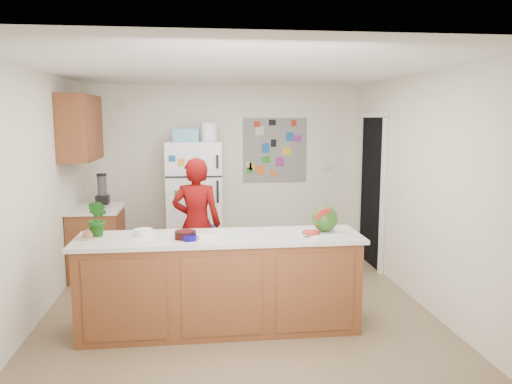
{
  "coord_description": "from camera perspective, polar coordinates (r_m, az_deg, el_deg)",
  "views": [
    {
      "loc": [
        -0.4,
        -5.09,
        2.01
      ],
      "look_at": [
        0.23,
        0.2,
        1.23
      ],
      "focal_mm": 35.0,
      "sensor_mm": 36.0,
      "label": 1
    }
  ],
  "objects": [
    {
      "name": "cutting_board",
      "position": [
        4.85,
        7.23,
        -4.62
      ],
      "size": [
        0.43,
        0.36,
        0.01
      ],
      "primitive_type": "cube",
      "rotation": [
        0.0,
        0.0,
        0.2
      ],
      "color": "white",
      "rests_on": "peninsula_top"
    },
    {
      "name": "plate",
      "position": [
        4.87,
        -18.48,
        -4.91
      ],
      "size": [
        0.3,
        0.3,
        0.02
      ],
      "primitive_type": "cylinder",
      "rotation": [
        0.0,
        0.0,
        -0.23
      ],
      "color": "tan",
      "rests_on": "peninsula_top"
    },
    {
      "name": "ceiling",
      "position": [
        5.13,
        -2.31,
        13.95
      ],
      "size": [
        4.0,
        4.5,
        0.02
      ],
      "primitive_type": "cube",
      "color": "white",
      "rests_on": "wall_back"
    },
    {
      "name": "paper_towel",
      "position": [
        4.67,
        -5.65,
        -5.05
      ],
      "size": [
        0.18,
        0.17,
        0.02
      ],
      "primitive_type": "cube",
      "rotation": [
        0.0,
        0.0,
        0.14
      ],
      "color": "white",
      "rests_on": "peninsula_top"
    },
    {
      "name": "refrigerator",
      "position": [
        7.06,
        -7.07,
        -1.16
      ],
      "size": [
        0.75,
        0.7,
        1.7
      ],
      "primitive_type": "cube",
      "color": "silver",
      "rests_on": "floor"
    },
    {
      "name": "wall_back",
      "position": [
        7.4,
        -3.62,
        2.44
      ],
      "size": [
        4.0,
        0.02,
        2.5
      ],
      "primitive_type": "cube",
      "color": "beige",
      "rests_on": "ground"
    },
    {
      "name": "watermelon_slice",
      "position": [
        4.78,
        6.26,
        -4.59
      ],
      "size": [
        0.16,
        0.16,
        0.02
      ],
      "primitive_type": "cylinder",
      "color": "#DC264C",
      "rests_on": "cutting_board"
    },
    {
      "name": "floor",
      "position": [
        5.49,
        -2.15,
        -13.24
      ],
      "size": [
        4.0,
        4.5,
        0.02
      ],
      "primitive_type": "cube",
      "color": "brown",
      "rests_on": "ground"
    },
    {
      "name": "side_counter_top",
      "position": [
        6.66,
        -17.82,
        -1.81
      ],
      "size": [
        0.64,
        0.84,
        0.04
      ],
      "primitive_type": "cube",
      "color": "silver",
      "rests_on": "side_counter_base"
    },
    {
      "name": "wall_left",
      "position": [
        5.39,
        -24.05,
        -0.48
      ],
      "size": [
        0.02,
        4.5,
        2.5
      ],
      "primitive_type": "cube",
      "color": "beige",
      "rests_on": "ground"
    },
    {
      "name": "side_counter_base",
      "position": [
        6.75,
        -17.65,
        -5.57
      ],
      "size": [
        0.6,
        0.8,
        0.86
      ],
      "primitive_type": "cube",
      "color": "brown",
      "rests_on": "floor"
    },
    {
      "name": "white_bowl",
      "position": [
        4.84,
        -12.73,
        -4.51
      ],
      "size": [
        0.23,
        0.23,
        0.06
      ],
      "primitive_type": "cylinder",
      "rotation": [
        0.0,
        0.0,
        -0.39
      ],
      "color": "silver",
      "rests_on": "peninsula_top"
    },
    {
      "name": "peninsula_base",
      "position": [
        4.85,
        -4.09,
        -10.54
      ],
      "size": [
        2.6,
        0.62,
        0.88
      ],
      "primitive_type": "cube",
      "color": "brown",
      "rests_on": "floor"
    },
    {
      "name": "watermelon",
      "position": [
        4.86,
        7.89,
        -3.05
      ],
      "size": [
        0.25,
        0.25,
        0.25
      ],
      "primitive_type": "sphere",
      "color": "#215010",
      "rests_on": "cutting_board"
    },
    {
      "name": "doorway",
      "position": [
        7.03,
        13.15,
        0.04
      ],
      "size": [
        0.03,
        0.85,
        2.04
      ],
      "primitive_type": "cube",
      "color": "black",
      "rests_on": "ground"
    },
    {
      "name": "cherry_bowl",
      "position": [
        4.64,
        -8.09,
        -4.86
      ],
      "size": [
        0.25,
        0.25,
        0.07
      ],
      "primitive_type": "cylinder",
      "rotation": [
        0.0,
        0.0,
        -0.38
      ],
      "color": "black",
      "rests_on": "peninsula_top"
    },
    {
      "name": "cobalt_bowl",
      "position": [
        4.57,
        -7.59,
        -5.2
      ],
      "size": [
        0.16,
        0.16,
        0.05
      ],
      "primitive_type": "cylinder",
      "rotation": [
        0.0,
        0.0,
        0.28
      ],
      "color": "#0B0461",
      "rests_on": "peninsula_top"
    },
    {
      "name": "upper_cabinets",
      "position": [
        6.54,
        -19.43,
        6.92
      ],
      "size": [
        0.35,
        1.0,
        0.8
      ],
      "primitive_type": "cube",
      "color": "brown",
      "rests_on": "wall_left"
    },
    {
      "name": "wall_right",
      "position": [
        5.68,
        18.42,
        0.24
      ],
      "size": [
        0.02,
        4.5,
        2.5
      ],
      "primitive_type": "cube",
      "color": "beige",
      "rests_on": "ground"
    },
    {
      "name": "photo_collage",
      "position": [
        7.43,
        2.17,
        4.8
      ],
      "size": [
        0.95,
        0.01,
        0.95
      ],
      "primitive_type": "cube",
      "color": "slate",
      "rests_on": "wall_back"
    },
    {
      "name": "person",
      "position": [
        5.89,
        -6.79,
        -3.69
      ],
      "size": [
        0.63,
        0.46,
        1.57
      ],
      "primitive_type": "imported",
      "rotation": [
        0.0,
        0.0,
        2.98
      ],
      "color": "#6D0908",
      "rests_on": "floor"
    },
    {
      "name": "keys",
      "position": [
        4.67,
        6.02,
        -5.1
      ],
      "size": [
        0.1,
        0.07,
        0.01
      ],
      "primitive_type": "cube",
      "rotation": [
        0.0,
        0.0,
        0.4
      ],
      "color": "slate",
      "rests_on": "peninsula_top"
    },
    {
      "name": "blender_appliance",
      "position": [
        6.81,
        -17.18,
        0.22
      ],
      "size": [
        0.12,
        0.12,
        0.38
      ],
      "primitive_type": "cylinder",
      "color": "black",
      "rests_on": "side_counter_top"
    },
    {
      "name": "peninsula_top",
      "position": [
        4.72,
        -4.15,
        -5.25
      ],
      "size": [
        2.68,
        0.7,
        0.04
      ],
      "primitive_type": "cube",
      "color": "silver",
      "rests_on": "peninsula_base"
    },
    {
      "name": "fridge_top_bin",
      "position": [
        6.97,
        -8.04,
        6.47
      ],
      "size": [
        0.35,
        0.28,
        0.18
      ],
      "primitive_type": "cube",
      "color": "#5999B2",
      "rests_on": "refrigerator"
    },
    {
      "name": "potted_plant",
      "position": [
        4.82,
        -17.65,
        -2.99
      ],
      "size": [
        0.25,
        0.24,
        0.35
      ],
      "primitive_type": "imported",
      "rotation": [
        0.0,
        0.0,
        5.61
      ],
      "color": "#17400E",
      "rests_on": "peninsula_top"
    }
  ]
}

